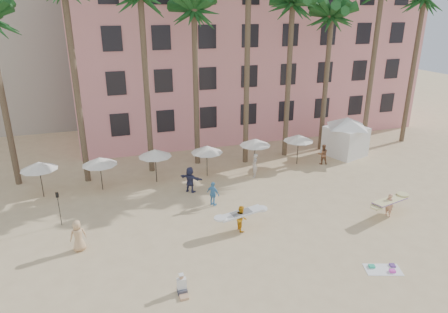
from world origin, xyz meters
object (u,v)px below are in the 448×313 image
(pink_hotel, at_px, (243,53))
(carrier_white, at_px, (241,217))
(cabana, at_px, (346,133))
(carrier_yellow, at_px, (390,203))

(pink_hotel, xyz_separation_m, carrier_white, (-8.34, -22.10, -7.14))
(cabana, relative_size, carrier_white, 2.03)
(carrier_white, bearing_deg, pink_hotel, 69.32)
(carrier_yellow, distance_m, carrier_white, 9.64)
(pink_hotel, distance_m, carrier_white, 24.67)
(cabana, bearing_deg, carrier_white, -145.10)
(pink_hotel, xyz_separation_m, carrier_yellow, (1.20, -23.41, -7.10))
(carrier_yellow, height_order, carrier_white, carrier_white)
(pink_hotel, relative_size, cabana, 6.16)
(cabana, bearing_deg, carrier_yellow, -110.23)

